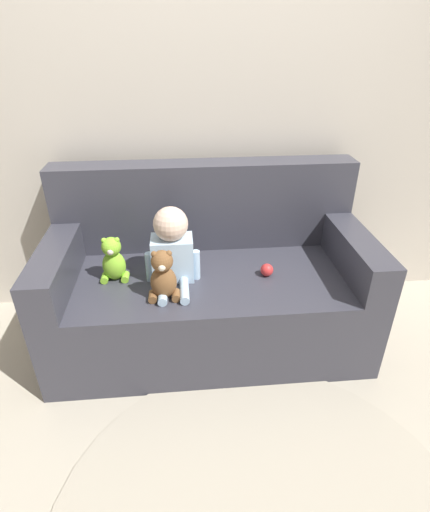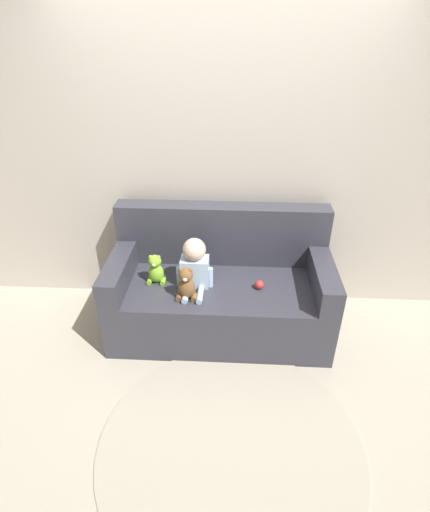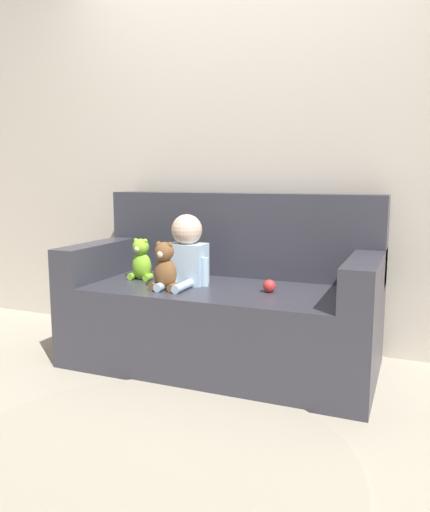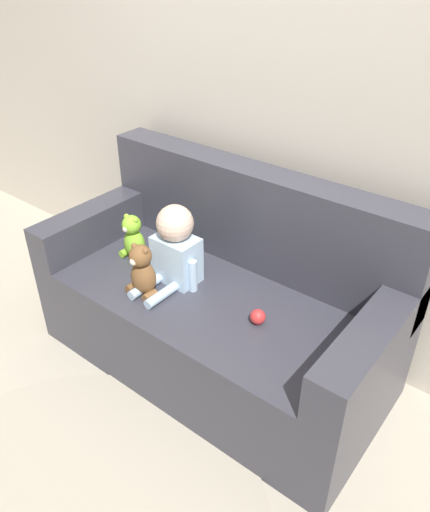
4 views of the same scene
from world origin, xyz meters
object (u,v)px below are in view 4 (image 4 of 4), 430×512
(couch, at_px, (221,304))
(person_baby, at_px, (175,248))
(plush_toy_side, at_px, (133,238))
(teddy_bear_brown, at_px, (142,271))
(toy_ball, at_px, (258,317))

(couch, xyz_separation_m, person_baby, (-0.20, -0.11, 0.31))
(couch, bearing_deg, person_baby, -150.89)
(couch, bearing_deg, plush_toy_side, -169.74)
(teddy_bear_brown, bearing_deg, plush_toy_side, 143.63)
(teddy_bear_brown, bearing_deg, couch, 49.77)
(couch, xyz_separation_m, teddy_bear_brown, (-0.24, -0.28, 0.25))
(couch, height_order, toy_ball, couch)
(couch, height_order, teddy_bear_brown, couch)
(person_baby, relative_size, plush_toy_side, 1.61)
(person_baby, height_order, toy_ball, person_baby)
(teddy_bear_brown, bearing_deg, toy_ball, 15.72)
(couch, distance_m, toy_ball, 0.37)
(teddy_bear_brown, height_order, plush_toy_side, teddy_bear_brown)
(person_baby, height_order, teddy_bear_brown, person_baby)
(toy_ball, bearing_deg, teddy_bear_brown, -164.28)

